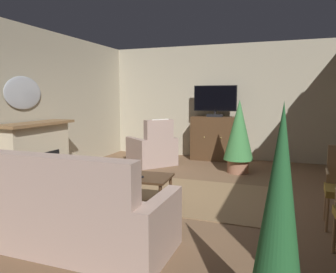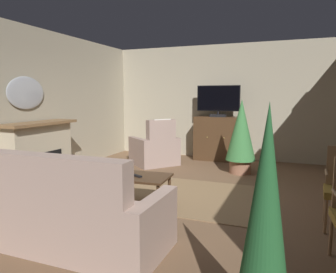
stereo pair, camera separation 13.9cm
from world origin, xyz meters
name	(u,v)px [view 2 (the right image)]	position (x,y,z in m)	size (l,w,h in m)	color
ground_plane	(174,198)	(0.00, 0.00, -0.02)	(6.22, 7.51, 0.04)	brown
wall_back	(223,102)	(0.00, 3.50, 1.42)	(6.22, 0.10, 2.83)	#B2A88E
wall_left	(28,104)	(-2.86, 0.00, 1.42)	(0.10, 7.51, 2.83)	#B2A88E
rug_central	(176,194)	(0.00, 0.15, 0.01)	(2.77, 1.84, 0.01)	#8E704C
fireplace	(40,154)	(-2.53, -0.10, 0.52)	(0.83, 1.55, 1.11)	#4C4C51
wall_mirror_oval	(26,93)	(-2.78, -0.10, 1.62)	(0.06, 0.86, 0.58)	#B2B7BF
tv_cabinet	(218,139)	(-0.02, 3.15, 0.51)	(1.11, 0.56, 1.07)	#352315
television	(218,100)	(-0.02, 3.10, 1.47)	(1.03, 0.20, 0.75)	black
coffee_table	(129,178)	(-0.45, -0.59, 0.40)	(1.18, 0.67, 0.45)	#422B19
tv_remote	(137,176)	(-0.31, -0.63, 0.46)	(0.17, 0.05, 0.02)	black
folded_newspaper	(121,173)	(-0.61, -0.54, 0.45)	(0.30, 0.22, 0.01)	silver
sofa_floral	(59,215)	(-0.54, -1.95, 0.33)	(2.24, 0.89, 1.02)	#BC9E8E
armchair_beside_cabinet	(155,150)	(-1.23, 2.08, 0.33)	(1.24, 1.25, 1.07)	#A3897F
potted_plant_small_fern_corner	(265,220)	(1.56, -2.59, 0.83)	(0.34, 0.34, 1.54)	#99664C
potted_plant_leafy_by_curtain	(241,134)	(0.71, 1.98, 0.81)	(0.60, 0.60, 1.50)	#99664C
cat	(107,181)	(-1.28, 0.13, 0.10)	(0.59, 0.54, 0.22)	beige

